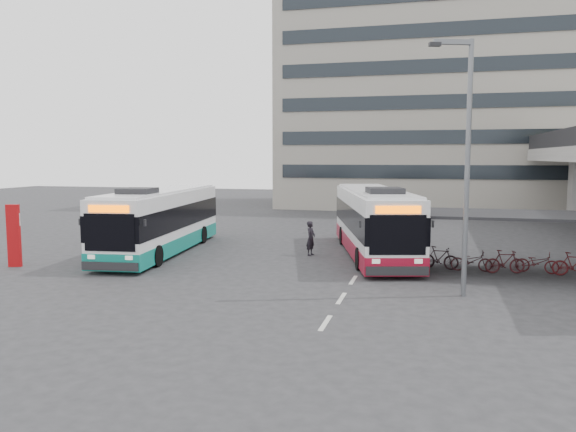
% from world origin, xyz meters
% --- Properties ---
extents(ground, '(120.00, 120.00, 0.00)m').
position_xyz_m(ground, '(0.00, 0.00, 0.00)').
color(ground, '#28282B').
rests_on(ground, ground).
extents(bike_shelter, '(10.00, 4.00, 2.54)m').
position_xyz_m(bike_shelter, '(8.50, 3.00, 1.36)').
color(bike_shelter, '#595B60').
rests_on(bike_shelter, ground).
extents(office_block, '(30.00, 15.00, 25.00)m').
position_xyz_m(office_block, '(6.00, 36.00, 12.50)').
color(office_block, gray).
rests_on(office_block, ground).
extents(road_markings, '(0.15, 7.60, 0.01)m').
position_xyz_m(road_markings, '(2.50, -3.00, 0.01)').
color(road_markings, beige).
rests_on(road_markings, ground).
extents(bus_main, '(5.55, 12.23, 3.54)m').
position_xyz_m(bus_main, '(2.67, 6.03, 1.64)').
color(bus_main, white).
rests_on(bus_main, ground).
extents(bus_teal, '(3.82, 11.93, 3.47)m').
position_xyz_m(bus_teal, '(-7.95, 4.12, 1.61)').
color(bus_teal, white).
rests_on(bus_teal, ground).
extents(pedestrian, '(0.54, 0.70, 1.72)m').
position_xyz_m(pedestrian, '(-0.33, 5.12, 0.86)').
color(pedestrian, black).
rests_on(pedestrian, ground).
extents(lamp_post, '(1.50, 0.68, 8.83)m').
position_xyz_m(lamp_post, '(6.50, -1.63, 5.03)').
color(lamp_post, '#595B60').
rests_on(lamp_post, ground).
extents(sign_totem_south, '(0.59, 0.35, 2.80)m').
position_xyz_m(sign_totem_south, '(-12.52, -1.01, 1.44)').
color(sign_totem_south, '#A40A0D').
rests_on(sign_totem_south, ground).
extents(sign_totem_mid, '(0.52, 0.29, 2.47)m').
position_xyz_m(sign_totem_mid, '(-11.69, 5.29, 1.27)').
color(sign_totem_mid, '#A40A0D').
rests_on(sign_totem_mid, ground).
extents(sign_totem_north, '(0.53, 0.22, 2.44)m').
position_xyz_m(sign_totem_north, '(-12.76, 9.34, 1.26)').
color(sign_totem_north, '#A40A0D').
rests_on(sign_totem_north, ground).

